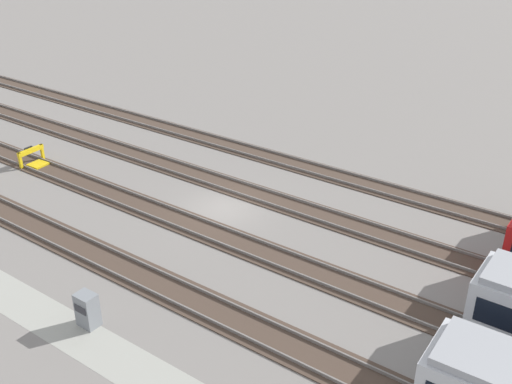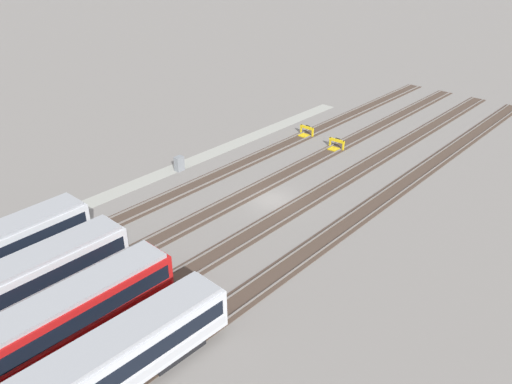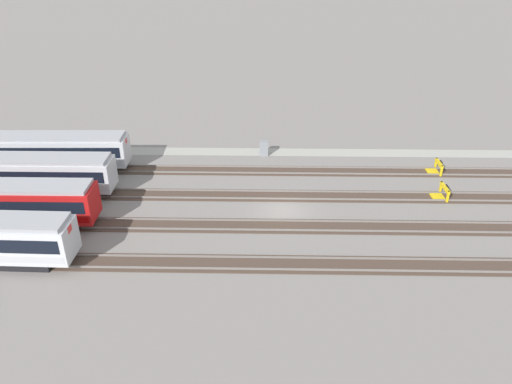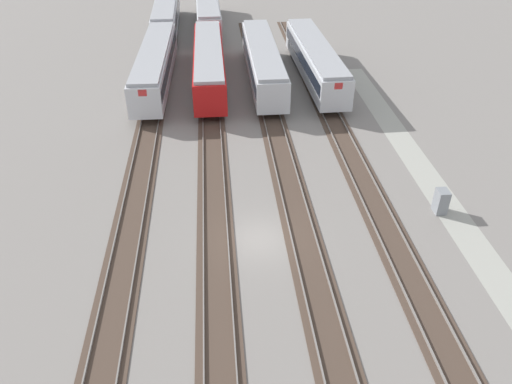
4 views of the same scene
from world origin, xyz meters
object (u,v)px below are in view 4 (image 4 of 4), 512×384
at_px(subway_car_front_row_rightmost, 263,62).
at_px(electrical_cabinet, 441,201).
at_px(subway_car_front_row_left_inner, 315,60).
at_px(subway_car_front_row_centre, 208,12).
at_px(subway_car_front_row_leftmost, 209,64).
at_px(subway_car_back_row_leftmost, 166,13).
at_px(subway_car_front_row_right_inner, 155,65).

height_order(subway_car_front_row_rightmost, electrical_cabinet, subway_car_front_row_rightmost).
height_order(subway_car_front_row_left_inner, subway_car_front_row_centre, same).
bearing_deg(subway_car_front_row_leftmost, subway_car_back_row_leftmost, 15.49).
bearing_deg(subway_car_front_row_right_inner, subway_car_front_row_leftmost, -90.00).
xyz_separation_m(subway_car_back_row_leftmost, electrical_cabinet, (-41.21, -19.40, -1.24)).
distance_m(subway_car_front_row_leftmost, subway_car_back_row_leftmost, 19.37).
distance_m(subway_car_front_row_left_inner, subway_car_front_row_centre, 21.74).
xyz_separation_m(subway_car_front_row_centre, subway_car_front_row_rightmost, (-19.13, -5.16, 0.00)).
distance_m(subway_car_front_row_right_inner, subway_car_back_row_leftmost, 18.66).
bearing_deg(electrical_cabinet, subway_car_back_row_leftmost, 25.21).
bearing_deg(subway_car_front_row_left_inner, subway_car_front_row_rightmost, 90.00).
height_order(subway_car_front_row_centre, electrical_cabinet, subway_car_front_row_centre).
height_order(subway_car_front_row_leftmost, subway_car_front_row_right_inner, same).
relative_size(subway_car_front_row_leftmost, subway_car_front_row_rightmost, 1.00).
distance_m(subway_car_front_row_left_inner, subway_car_back_row_leftmost, 24.29).
distance_m(subway_car_front_row_right_inner, electrical_cabinet, 29.76).
xyz_separation_m(subway_car_front_row_rightmost, electrical_cabinet, (-22.55, -9.00, -1.24)).
distance_m(subway_car_front_row_rightmost, electrical_cabinet, 24.31).
distance_m(subway_car_front_row_left_inner, subway_car_front_row_rightmost, 5.15).
bearing_deg(electrical_cabinet, subway_car_front_row_leftmost, 32.26).
height_order(subway_car_front_row_centre, subway_car_front_row_right_inner, same).
bearing_deg(subway_car_front_row_leftmost, electrical_cabinet, -147.74).
bearing_deg(electrical_cabinet, subway_car_front_row_centre, 18.77).
distance_m(subway_car_front_row_right_inner, subway_car_front_row_rightmost, 10.37).
bearing_deg(subway_car_front_row_left_inner, subway_car_front_row_right_inner, 90.00).
bearing_deg(subway_car_front_row_right_inner, subway_car_front_row_rightmost, -90.00).
distance_m(subway_car_back_row_leftmost, electrical_cabinet, 45.57).
relative_size(subway_car_front_row_right_inner, subway_car_back_row_leftmost, 1.00).
relative_size(subway_car_back_row_leftmost, electrical_cabinet, 11.27).
distance_m(subway_car_front_row_centre, subway_car_front_row_right_inner, 19.83).
xyz_separation_m(subway_car_front_row_right_inner, subway_car_back_row_leftmost, (18.66, 0.03, 0.00)).
bearing_deg(electrical_cabinet, subway_car_front_row_left_inner, 9.70).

